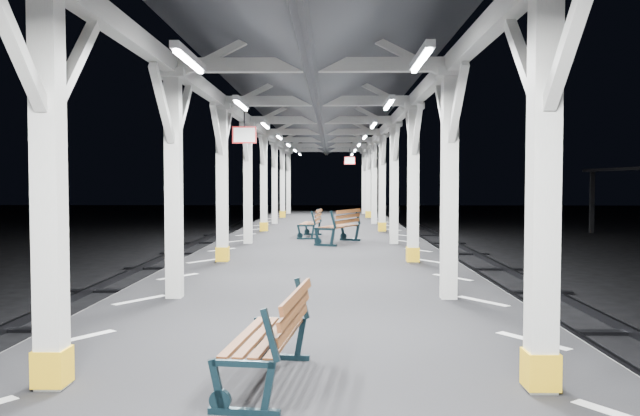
{
  "coord_description": "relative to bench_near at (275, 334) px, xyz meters",
  "views": [
    {
      "loc": [
        0.3,
        -11.03,
        2.7
      ],
      "look_at": [
        0.08,
        0.85,
        2.2
      ],
      "focal_mm": 35.0,
      "sensor_mm": 36.0,
      "label": 1
    }
  ],
  "objects": [
    {
      "name": "ground",
      "position": [
        0.17,
        5.88,
        -1.43
      ],
      "size": [
        120.0,
        120.0,
        0.0
      ],
      "primitive_type": "plane",
      "color": "black",
      "rests_on": "ground"
    },
    {
      "name": "platform",
      "position": [
        0.17,
        5.88,
        -0.93
      ],
      "size": [
        6.0,
        50.0,
        1.0
      ],
      "primitive_type": "cube",
      "color": "black",
      "rests_on": "ground"
    },
    {
      "name": "hazard_stripes_left",
      "position": [
        -2.28,
        5.88,
        -0.42
      ],
      "size": [
        1.0,
        48.0,
        0.01
      ],
      "primitive_type": "cube",
      "color": "silver",
      "rests_on": "platform"
    },
    {
      "name": "hazard_stripes_right",
      "position": [
        2.62,
        5.88,
        -0.42
      ],
      "size": [
        1.0,
        48.0,
        0.01
      ],
      "primitive_type": "cube",
      "color": "silver",
      "rests_on": "platform"
    },
    {
      "name": "track_left",
      "position": [
        -4.83,
        5.88,
        -1.35
      ],
      "size": [
        2.2,
        60.0,
        0.16
      ],
      "color": "#2D2D33",
      "rests_on": "ground"
    },
    {
      "name": "track_right",
      "position": [
        5.17,
        5.88,
        -1.35
      ],
      "size": [
        2.2,
        60.0,
        0.16
      ],
      "color": "#2D2D33",
      "rests_on": "ground"
    },
    {
      "name": "canopy",
      "position": [
        0.17,
        5.86,
        3.13
      ],
      "size": [
        5.4,
        49.0,
        4.65
      ],
      "color": "silver",
      "rests_on": "platform"
    },
    {
      "name": "bench_near",
      "position": [
        0.0,
        0.0,
        0.0
      ],
      "size": [
        0.71,
        1.54,
        0.8
      ],
      "rotation": [
        0.0,
        0.0,
        -0.11
      ],
      "color": "black",
      "rests_on": "platform"
    },
    {
      "name": "bench_mid",
      "position": [
        0.74,
        11.91,
        0.08
      ],
      "size": [
        1.31,
        1.86,
        0.95
      ],
      "rotation": [
        0.0,
        0.0,
        -0.43
      ],
      "color": "black",
      "rests_on": "platform"
    },
    {
      "name": "bench_far",
      "position": [
        -0.11,
        13.88,
        0.02
      ],
      "size": [
        0.73,
        1.62,
        0.85
      ],
      "rotation": [
        0.0,
        0.0,
        -0.1
      ],
      "color": "black",
      "rests_on": "platform"
    }
  ]
}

